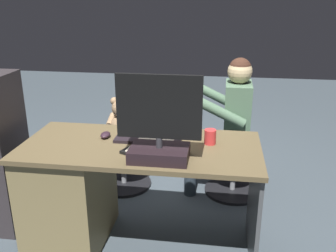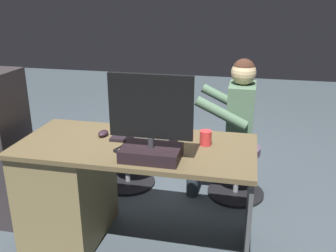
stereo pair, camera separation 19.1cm
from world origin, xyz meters
name	(u,v)px [view 2 (the right image)]	position (x,y,z in m)	size (l,w,h in m)	color
ground_plane	(154,210)	(0.00, 0.00, 0.00)	(10.00, 10.00, 0.00)	#3D474F
desk	(83,185)	(0.38, 0.41, 0.39)	(1.47, 0.67, 0.73)	brown
monitor	(151,132)	(-0.15, 0.60, 0.89)	(0.47, 0.22, 0.48)	black
keyboard	(144,139)	(-0.04, 0.34, 0.74)	(0.42, 0.14, 0.02)	black
computer_mouse	(103,133)	(0.25, 0.33, 0.74)	(0.06, 0.10, 0.04)	#2D1C26
cup	(206,138)	(-0.42, 0.33, 0.77)	(0.07, 0.07, 0.09)	red
tv_remote	(125,148)	(0.04, 0.50, 0.73)	(0.04, 0.15, 0.02)	black
notebook_binder	(146,145)	(-0.08, 0.44, 0.74)	(0.22, 0.30, 0.02)	beige
office_chair_teddy	(127,158)	(0.33, -0.37, 0.25)	(0.48, 0.48, 0.44)	black
teddy_bear	(126,119)	(0.33, -0.38, 0.60)	(0.26, 0.26, 0.36)	#987755
visitor_chair	(237,169)	(-0.61, -0.38, 0.24)	(0.47, 0.47, 0.44)	black
person	(230,118)	(-0.53, -0.38, 0.67)	(0.51, 0.48, 1.15)	#4E6C52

